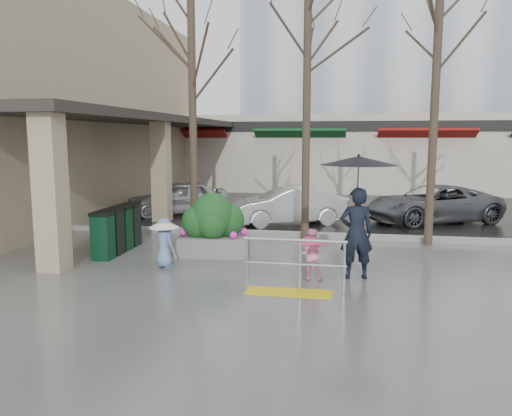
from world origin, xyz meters
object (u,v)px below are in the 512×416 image
(child_pink, at_px, (311,251))
(car_b, at_px, (288,205))
(tree_mideast, at_px, (437,58))
(woman, at_px, (357,203))
(car_a, at_px, (177,198))
(child_blue, at_px, (164,237))
(news_boxes, at_px, (117,230))
(tree_west, at_px, (192,56))
(car_c, at_px, (433,204))
(planter, at_px, (213,226))
(handrail, at_px, (292,273))
(tree_midwest, at_px, (307,47))

(child_pink, relative_size, car_b, 0.27)
(tree_mideast, xyz_separation_m, car_b, (-4.06, 2.51, -4.23))
(woman, distance_m, car_a, 9.91)
(woman, distance_m, child_pink, 1.35)
(child_blue, xyz_separation_m, news_boxes, (-1.68, 1.18, -0.11))
(tree_west, relative_size, car_a, 1.84)
(woman, bearing_deg, tree_west, -49.67)
(woman, height_order, car_b, woman)
(child_blue, height_order, car_c, car_c)
(planter, xyz_separation_m, car_c, (6.06, 5.94, -0.11))
(handrail, relative_size, tree_west, 0.28)
(tree_west, bearing_deg, car_c, 27.64)
(tree_west, relative_size, planter, 3.69)
(news_boxes, height_order, car_c, car_c)
(tree_west, height_order, woman, tree_west)
(child_pink, distance_m, car_b, 6.47)
(tree_midwest, relative_size, car_a, 1.89)
(tree_mideast, height_order, car_a, tree_mideast)
(child_blue, height_order, planter, planter)
(handrail, height_order, tree_mideast, tree_mideast)
(handrail, relative_size, tree_mideast, 0.29)
(tree_mideast, height_order, child_pink, tree_mideast)
(tree_west, xyz_separation_m, news_boxes, (-1.31, -2.25, -4.52))
(tree_mideast, bearing_deg, news_boxes, -163.97)
(tree_midwest, distance_m, woman, 5.29)
(woman, relative_size, child_blue, 2.28)
(tree_midwest, height_order, news_boxes, tree_midwest)
(planter, height_order, news_boxes, planter)
(handrail, relative_size, woman, 0.75)
(tree_west, distance_m, woman, 6.76)
(child_blue, bearing_deg, tree_west, -49.76)
(tree_west, xyz_separation_m, car_b, (2.44, 2.51, -4.45))
(child_pink, bearing_deg, tree_mideast, -133.15)
(child_pink, bearing_deg, news_boxes, -24.29)
(tree_midwest, xyz_separation_m, car_a, (-5.08, 3.93, -4.60))
(tree_mideast, xyz_separation_m, news_boxes, (-7.81, -2.25, -4.29))
(tree_mideast, distance_m, child_blue, 8.18)
(tree_mideast, xyz_separation_m, car_a, (-8.38, 3.93, -4.23))
(handrail, height_order, planter, planter)
(planter, bearing_deg, woman, -22.49)
(child_pink, bearing_deg, tree_midwest, -90.01)
(child_pink, distance_m, news_boxes, 5.20)
(planter, relative_size, car_a, 0.50)
(tree_midwest, xyz_separation_m, child_pink, (0.43, -3.84, -4.64))
(news_boxes, bearing_deg, handrail, -29.05)
(child_blue, bearing_deg, tree_mideast, -116.64)
(car_a, height_order, car_c, same)
(tree_midwest, bearing_deg, tree_mideast, -0.00)
(car_c, bearing_deg, car_a, -115.59)
(child_pink, xyz_separation_m, news_boxes, (-4.94, 1.60, -0.03))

